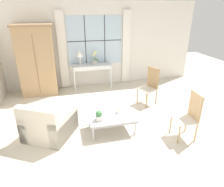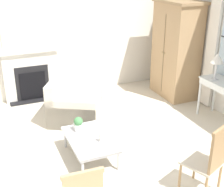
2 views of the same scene
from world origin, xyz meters
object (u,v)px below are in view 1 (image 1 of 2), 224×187
at_px(accent_chair_wooden, 190,114).
at_px(coffee_table, 112,118).
at_px(armoire, 37,61).
at_px(armchair_upholstered, 49,124).
at_px(console_table, 92,67).
at_px(table_lamp, 80,54).
at_px(side_chair_wooden, 150,84).
at_px(potted_orchid, 95,59).
at_px(potted_plant_small, 99,115).
at_px(pillar_candle, 118,110).

height_order(accent_chair_wooden, coffee_table, accent_chair_wooden).
bearing_deg(accent_chair_wooden, armoire, 134.56).
bearing_deg(accent_chair_wooden, armchair_upholstered, 165.02).
bearing_deg(console_table, table_lamp, -170.08).
bearing_deg(console_table, armoire, -177.40).
bearing_deg(armchair_upholstered, side_chair_wooden, 19.58).
height_order(armoire, potted_orchid, armoire).
relative_size(table_lamp, armchair_upholstered, 0.41).
height_order(console_table, coffee_table, console_table).
bearing_deg(console_table, coffee_table, -89.94).
xyz_separation_m(console_table, potted_plant_small, (-0.30, -2.83, -0.24)).
bearing_deg(armoire, table_lamp, 0.44).
distance_m(armoire, table_lamp, 1.33).
distance_m(console_table, coffee_table, 2.77).
distance_m(armoire, coffee_table, 3.26).
height_order(armoire, table_lamp, armoire).
bearing_deg(table_lamp, console_table, 9.92).
xyz_separation_m(potted_orchid, armchair_upholstered, (-1.46, -2.66, -0.72)).
height_order(armchair_upholstered, accent_chair_wooden, accent_chair_wooden).
relative_size(potted_orchid, coffee_table, 0.44).
bearing_deg(potted_orchid, table_lamp, -165.08).
height_order(armchair_upholstered, side_chair_wooden, side_chair_wooden).
bearing_deg(armoire, potted_orchid, 4.49).
relative_size(potted_plant_small, pillar_candle, 1.54).
relative_size(armoire, armchair_upholstered, 1.72).
xyz_separation_m(side_chair_wooden, coffee_table, (-1.41, -1.13, -0.26)).
height_order(console_table, side_chair_wooden, side_chair_wooden).
relative_size(console_table, pillar_candle, 8.71).
bearing_deg(console_table, accent_chair_wooden, -65.61).
xyz_separation_m(console_table, accent_chair_wooden, (1.53, -3.37, -0.16)).
bearing_deg(armchair_upholstered, armoire, 98.16).
bearing_deg(coffee_table, pillar_candle, 33.70).
xyz_separation_m(console_table, table_lamp, (-0.39, -0.07, 0.49)).
bearing_deg(armchair_upholstered, potted_plant_small, -12.69).
height_order(armoire, side_chair_wooden, armoire).
relative_size(table_lamp, potted_plant_small, 2.21).
bearing_deg(pillar_candle, armchair_upholstered, 178.98).
xyz_separation_m(potted_orchid, accent_chair_wooden, (1.41, -3.43, -0.43)).
distance_m(side_chair_wooden, coffee_table, 1.83).
bearing_deg(accent_chair_wooden, coffee_table, 157.77).
relative_size(console_table, armchair_upholstered, 1.05).
relative_size(armoire, potted_orchid, 4.71).
bearing_deg(potted_plant_small, potted_orchid, 81.98).
distance_m(potted_orchid, potted_plant_small, 2.97).
relative_size(armchair_upholstered, side_chair_wooden, 1.19).
height_order(console_table, pillar_candle, console_table).
xyz_separation_m(armchair_upholstered, potted_plant_small, (1.05, -0.24, 0.20)).
xyz_separation_m(potted_orchid, coffee_table, (-0.11, -2.81, -0.67)).
height_order(accent_chair_wooden, pillar_candle, accent_chair_wooden).
xyz_separation_m(table_lamp, armchair_upholstered, (-0.96, -2.53, -0.93)).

